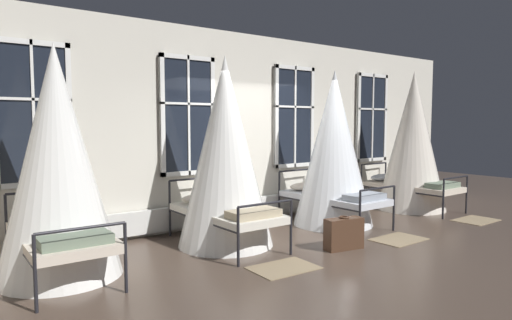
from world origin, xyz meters
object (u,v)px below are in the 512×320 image
(cot_first, at_px, (57,164))
(cot_fourth, at_px, (412,143))
(suitcase_dark, at_px, (344,234))
(cot_third, at_px, (334,150))
(cot_second, at_px, (225,154))

(cot_first, relative_size, cot_fourth, 0.95)
(cot_first, xyz_separation_m, suitcase_dark, (3.46, -1.18, -1.07))
(cot_third, bearing_deg, cot_second, 89.18)
(cot_second, relative_size, suitcase_dark, 4.64)
(cot_second, height_order, cot_third, cot_second)
(cot_fourth, bearing_deg, cot_second, 89.04)
(cot_third, relative_size, suitcase_dark, 4.55)
(cot_first, bearing_deg, cot_second, -89.19)
(cot_first, relative_size, cot_second, 0.98)
(cot_first, relative_size, suitcase_dark, 4.55)
(cot_second, distance_m, cot_third, 2.23)
(suitcase_dark, bearing_deg, cot_fourth, 30.62)
(cot_first, relative_size, cot_third, 1.00)
(suitcase_dark, bearing_deg, cot_second, 145.77)
(cot_fourth, bearing_deg, suitcase_dark, 108.61)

